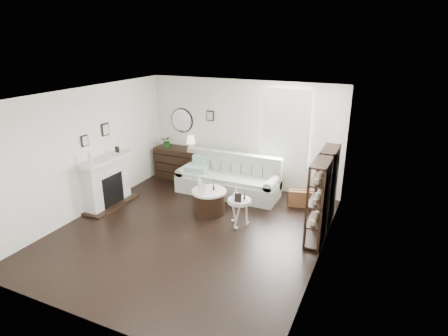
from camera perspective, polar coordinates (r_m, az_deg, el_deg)
The scene contains 18 objects.
room at distance 9.08m, azimuth 7.15°, elevation 6.08°, with size 5.50×5.50×5.50m.
fireplace at distance 8.86m, azimuth -17.39°, elevation -2.21°, with size 0.50×1.40×1.84m.
shelf_unit_far at distance 7.91m, azimuth 15.42°, elevation -2.61°, with size 0.30×0.80×1.60m.
shelf_unit_near at distance 7.08m, azimuth 14.16°, elevation -5.13°, with size 0.30×0.80×1.60m.
sofa at distance 9.18m, azimuth 0.73°, elevation -1.97°, with size 2.50×0.86×0.97m.
quilt at distance 9.33m, azimuth -4.17°, elevation -0.04°, with size 0.55×0.45×0.14m, color #227D51.
suitcase at distance 8.70m, azimuth 11.66°, elevation -4.58°, with size 0.57×0.19×0.38m, color olive.
dresser at distance 10.19m, azimuth -6.81°, elevation 0.73°, with size 1.28×0.55×0.85m.
table_lamp at distance 9.82m, azimuth -5.08°, elevation 3.86°, with size 0.24×0.24×0.38m, color #F3E8CC, non-canonical shape.
potted_plant at distance 10.14m, azimuth -8.65°, elevation 4.02°, with size 0.29×0.25×0.32m, color #1B5518.
drum_table at distance 8.21m, azimuth -2.26°, elevation -5.12°, with size 0.76×0.76×0.52m.
pedestal_table at distance 7.57m, azimuth 2.35°, elevation -5.14°, with size 0.48×0.48×0.58m.
eiffel_drum at distance 8.07m, azimuth -1.59°, elevation -2.79°, with size 0.11×0.11×0.20m, color black, non-canonical shape.
bottle_drum at distance 8.05m, azimuth -3.77°, elevation -2.36°, with size 0.08×0.08×0.33m, color silver.
card_frame_drum at distance 7.93m, azimuth -3.25°, elevation -3.14°, with size 0.17×0.01×0.22m, color white.
eiffel_ped at distance 7.51m, azimuth 3.12°, elevation -4.25°, with size 0.10×0.10×0.17m, color black, non-canonical shape.
flask_ped at distance 7.54m, azimuth 1.84°, elevation -3.75°, with size 0.14×0.14×0.26m, color silver, non-canonical shape.
card_frame_ped at distance 7.40m, azimuth 2.15°, elevation -4.55°, with size 0.14×0.01×0.18m, color black.
Camera 1 is at (3.35, -5.74, 3.69)m, focal length 30.00 mm.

